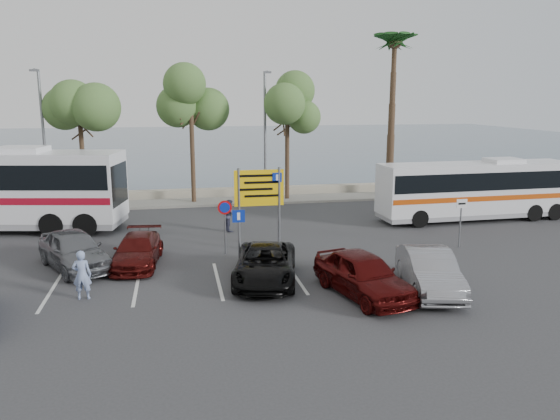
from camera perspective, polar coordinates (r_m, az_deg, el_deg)
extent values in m
plane|color=#333336|center=(21.41, -3.49, -6.30)|extent=(120.00, 120.00, 0.00)
cube|color=gray|center=(34.92, -6.51, 0.86)|extent=(44.00, 2.40, 0.15)
cube|color=#A69D85|center=(36.84, -6.76, 1.78)|extent=(48.00, 0.80, 0.60)
plane|color=#465C71|center=(80.51, -9.14, 6.89)|extent=(140.00, 140.00, 0.00)
cylinder|color=#382619|center=(34.85, -19.88, 4.54)|extent=(0.28, 0.28, 5.04)
cylinder|color=#382619|center=(34.41, -9.12, 5.47)|extent=(0.28, 0.28, 5.60)
cylinder|color=#382619|center=(35.14, 0.76, 5.40)|extent=(0.28, 0.28, 5.18)
cylinder|color=#382619|center=(37.02, 11.58, 9.23)|extent=(0.48, 0.48, 10.00)
cylinder|color=slate|center=(34.69, -23.43, 6.70)|extent=(0.16, 0.16, 8.00)
cylinder|color=slate|center=(34.19, -24.14, 13.23)|extent=(0.12, 0.90, 0.12)
cube|color=slate|center=(33.70, -24.33, 13.16)|extent=(0.45, 0.25, 0.12)
cylinder|color=slate|center=(34.35, -1.57, 7.61)|extent=(0.16, 0.16, 8.00)
cylinder|color=slate|center=(33.84, -1.48, 14.24)|extent=(0.12, 0.90, 0.12)
cube|color=slate|center=(33.35, -1.34, 14.20)|extent=(0.45, 0.25, 0.12)
cylinder|color=slate|center=(24.04, -4.31, 0.13)|extent=(0.12, 0.12, 3.60)
cylinder|color=slate|center=(24.31, -0.09, 0.30)|extent=(0.12, 0.12, 3.60)
cube|color=yellow|center=(23.99, -2.20, 2.32)|extent=(2.20, 0.06, 1.60)
cube|color=#0C2699|center=(24.01, -0.31, 3.42)|extent=(0.42, 0.01, 0.42)
cylinder|color=slate|center=(23.35, -5.76, -2.00)|extent=(0.07, 0.07, 2.20)
cylinder|color=#B20C0C|center=(23.11, -5.80, 0.27)|extent=(0.60, 0.03, 0.60)
cylinder|color=slate|center=(21.84, -4.32, -2.94)|extent=(0.07, 0.07, 2.20)
cube|color=#0C2699|center=(21.61, -4.35, -0.65)|extent=(0.50, 0.03, 0.50)
cylinder|color=slate|center=(25.59, 18.32, -1.33)|extent=(0.07, 0.07, 2.20)
cube|color=white|center=(25.39, 18.47, 0.64)|extent=(0.50, 0.03, 0.40)
cube|color=silver|center=(31.50, 19.75, 2.26)|extent=(10.78, 2.60, 2.63)
cube|color=black|center=(31.43, 19.81, 3.10)|extent=(10.57, 2.64, 0.94)
cube|color=#B8410A|center=(31.56, 19.69, 1.50)|extent=(10.68, 2.63, 0.27)
cube|color=gray|center=(31.72, 19.58, -0.09)|extent=(10.67, 2.58, 0.49)
cube|color=silver|center=(31.31, 19.93, 4.83)|extent=(1.83, 1.48, 0.21)
imported|color=slate|center=(22.83, -20.72, -3.91)|extent=(3.66, 4.81, 1.53)
imported|color=#480D0C|center=(22.58, -14.67, -4.12)|extent=(2.12, 4.33, 1.21)
imported|color=#480B0A|center=(18.72, 8.68, -6.67)|extent=(2.80, 4.75, 1.52)
imported|color=black|center=(19.95, -1.55, -5.68)|extent=(3.12, 5.05, 1.31)
imported|color=gray|center=(19.64, 15.33, -6.17)|extent=(2.41, 4.64, 1.45)
imported|color=#8698C3|center=(19.36, -20.00, -6.39)|extent=(0.63, 0.43, 1.68)
imported|color=#353750|center=(27.45, -5.29, -0.56)|extent=(0.71, 0.86, 1.60)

